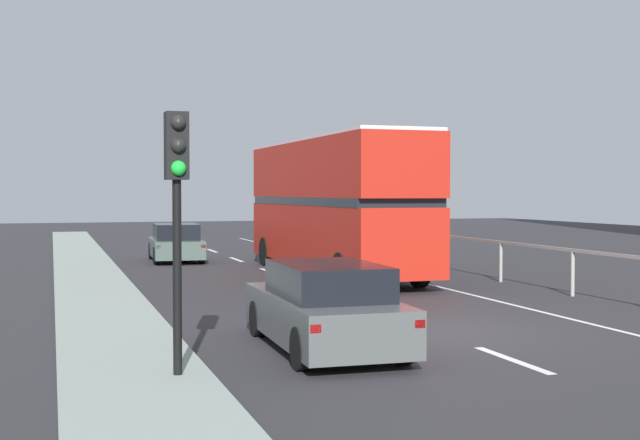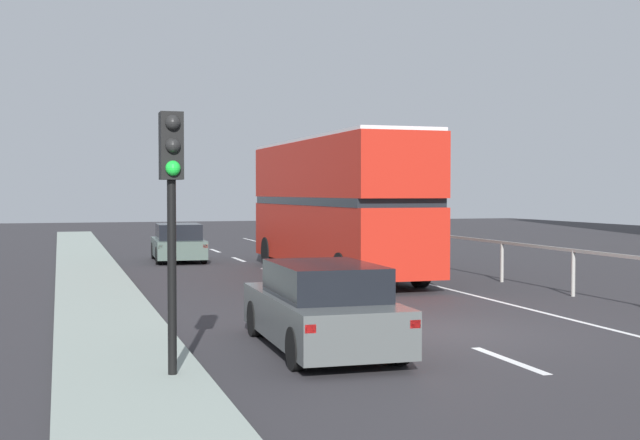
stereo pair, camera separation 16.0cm
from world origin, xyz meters
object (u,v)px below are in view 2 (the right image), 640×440
(hatchback_car_near, at_px, (322,308))
(traffic_signal_pole, at_px, (172,178))
(sedan_car_ahead, at_px, (178,243))
(double_decker_bus_red, at_px, (335,202))

(hatchback_car_near, relative_size, traffic_signal_pole, 1.27)
(traffic_signal_pole, xyz_separation_m, sedan_car_ahead, (2.83, 20.24, -2.11))
(traffic_signal_pole, distance_m, sedan_car_ahead, 20.54)
(traffic_signal_pole, height_order, sedan_car_ahead, traffic_signal_pole)
(double_decker_bus_red, xyz_separation_m, sedan_car_ahead, (-3.96, 6.75, -1.60))
(hatchback_car_near, bearing_deg, sedan_car_ahead, 91.09)
(double_decker_bus_red, bearing_deg, hatchback_car_near, -110.13)
(traffic_signal_pole, bearing_deg, sedan_car_ahead, 82.05)
(double_decker_bus_red, relative_size, traffic_signal_pole, 3.10)
(hatchback_car_near, bearing_deg, traffic_signal_pole, -144.31)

